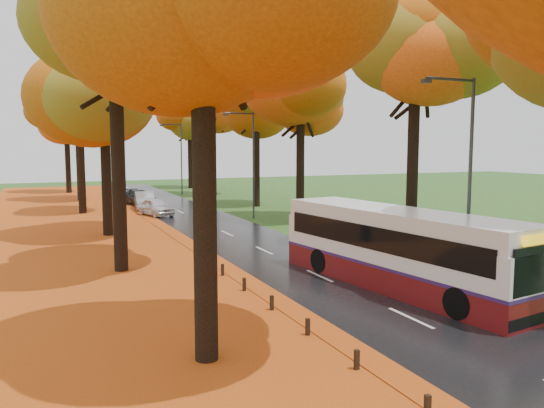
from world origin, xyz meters
TOP-DOWN VIEW (x-y plane):
  - road at (0.00, 25.00)m, footprint 6.50×90.00m
  - centre_line at (0.00, 25.00)m, footprint 0.12×90.00m
  - leaf_verge at (-9.00, 25.00)m, footprint 12.00×90.00m
  - leaf_drift at (-3.05, 25.00)m, footprint 0.90×90.00m
  - trees_left at (-7.18, 27.06)m, footprint 9.20×74.00m
  - trees_right at (7.19, 26.91)m, footprint 9.30×74.20m
  - bollard_row at (-3.70, 4.70)m, footprint 0.11×23.51m
  - streetlamp_near at (3.95, 8.00)m, footprint 2.45×0.18m
  - streetlamp_mid at (3.95, 30.00)m, footprint 2.45×0.18m
  - streetlamp_far at (3.95, 52.00)m, footprint 2.45×0.18m
  - bus at (1.95, 9.28)m, footprint 4.11×11.70m
  - car_white at (-2.35, 34.37)m, footprint 2.58×4.27m
  - car_silver at (-2.35, 39.14)m, footprint 2.04×4.66m
  - car_dark at (-2.24, 42.79)m, footprint 2.96×5.11m

SIDE VIEW (x-z plane):
  - leaf_verge at x=-9.00m, z-range 0.00..0.02m
  - road at x=0.00m, z-range 0.00..0.04m
  - leaf_drift at x=-3.05m, z-range 0.04..0.05m
  - centre_line at x=0.00m, z-range 0.04..0.05m
  - bollard_row at x=-3.70m, z-range 0.00..0.52m
  - car_white at x=-2.35m, z-range 0.04..1.40m
  - car_dark at x=-2.24m, z-range 0.04..1.43m
  - car_silver at x=-2.35m, z-range 0.04..1.53m
  - bus at x=1.95m, z-range 0.11..3.13m
  - streetlamp_near at x=3.95m, z-range 0.71..8.71m
  - streetlamp_mid at x=3.95m, z-range 0.71..8.71m
  - streetlamp_far at x=3.95m, z-range 0.71..8.71m
  - trees_left at x=-7.18m, z-range 2.59..16.48m
  - trees_right at x=7.19m, z-range 2.71..16.67m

